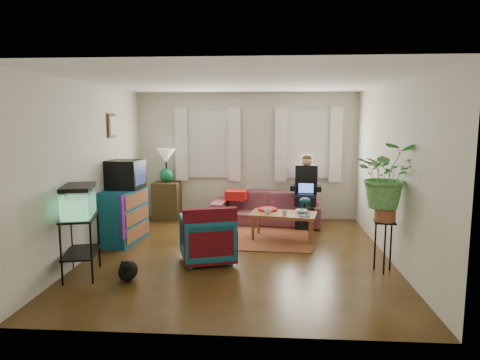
# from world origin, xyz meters

# --- Properties ---
(floor) EXTENTS (4.50, 5.00, 0.01)m
(floor) POSITION_xyz_m (0.00, 0.00, 0.00)
(floor) COLOR #4F2B14
(floor) RESTS_ON ground
(ceiling) EXTENTS (4.50, 5.00, 0.01)m
(ceiling) POSITION_xyz_m (0.00, 0.00, 2.60)
(ceiling) COLOR white
(ceiling) RESTS_ON wall_back
(wall_back) EXTENTS (4.50, 0.01, 2.60)m
(wall_back) POSITION_xyz_m (0.00, 2.50, 1.30)
(wall_back) COLOR silver
(wall_back) RESTS_ON floor
(wall_front) EXTENTS (4.50, 0.01, 2.60)m
(wall_front) POSITION_xyz_m (0.00, -2.50, 1.30)
(wall_front) COLOR silver
(wall_front) RESTS_ON floor
(wall_left) EXTENTS (0.01, 5.00, 2.60)m
(wall_left) POSITION_xyz_m (-2.25, 0.00, 1.30)
(wall_left) COLOR silver
(wall_left) RESTS_ON floor
(wall_right) EXTENTS (0.01, 5.00, 2.60)m
(wall_right) POSITION_xyz_m (2.25, 0.00, 1.30)
(wall_right) COLOR silver
(wall_right) RESTS_ON floor
(window_left) EXTENTS (1.08, 0.04, 1.38)m
(window_left) POSITION_xyz_m (-0.80, 2.48, 1.55)
(window_left) COLOR white
(window_left) RESTS_ON wall_back
(window_right) EXTENTS (1.08, 0.04, 1.38)m
(window_right) POSITION_xyz_m (1.25, 2.48, 1.55)
(window_right) COLOR white
(window_right) RESTS_ON wall_back
(curtains_left) EXTENTS (1.36, 0.06, 1.50)m
(curtains_left) POSITION_xyz_m (-0.80, 2.40, 1.55)
(curtains_left) COLOR white
(curtains_left) RESTS_ON wall_back
(curtains_right) EXTENTS (1.36, 0.06, 1.50)m
(curtains_right) POSITION_xyz_m (1.25, 2.40, 1.55)
(curtains_right) COLOR white
(curtains_right) RESTS_ON wall_back
(picture_frame) EXTENTS (0.04, 0.32, 0.40)m
(picture_frame) POSITION_xyz_m (-2.21, 0.85, 1.95)
(picture_frame) COLOR #3D2616
(picture_frame) RESTS_ON wall_left
(area_rug) EXTENTS (2.08, 1.70, 0.01)m
(area_rug) POSITION_xyz_m (0.18, 0.96, 0.01)
(area_rug) COLOR maroon
(area_rug) RESTS_ON floor
(sofa) EXTENTS (2.22, 1.09, 0.83)m
(sofa) POSITION_xyz_m (0.42, 2.05, 0.42)
(sofa) COLOR brown
(sofa) RESTS_ON floor
(seated_person) EXTENTS (0.61, 0.71, 1.27)m
(seated_person) POSITION_xyz_m (1.18, 1.96, 0.64)
(seated_person) COLOR black
(seated_person) RESTS_ON sofa
(side_table) EXTENTS (0.53, 0.53, 0.77)m
(side_table) POSITION_xyz_m (-1.65, 2.29, 0.39)
(side_table) COLOR #392315
(side_table) RESTS_ON floor
(table_lamp) EXTENTS (0.40, 0.40, 0.71)m
(table_lamp) POSITION_xyz_m (-1.65, 2.29, 1.10)
(table_lamp) COLOR white
(table_lamp) RESTS_ON side_table
(dresser) EXTENTS (0.61, 1.05, 0.90)m
(dresser) POSITION_xyz_m (-1.99, 0.57, 0.45)
(dresser) COLOR #115869
(dresser) RESTS_ON floor
(crt_tv) EXTENTS (0.60, 0.56, 0.48)m
(crt_tv) POSITION_xyz_m (-1.96, 0.67, 1.14)
(crt_tv) COLOR black
(crt_tv) RESTS_ON dresser
(aquarium_stand) EXTENTS (0.56, 0.79, 0.80)m
(aquarium_stand) POSITION_xyz_m (-2.00, -1.04, 0.40)
(aquarium_stand) COLOR black
(aquarium_stand) RESTS_ON floor
(aquarium) EXTENTS (0.51, 0.72, 0.42)m
(aquarium) POSITION_xyz_m (-2.00, -1.04, 1.01)
(aquarium) COLOR #7FD899
(aquarium) RESTS_ON aquarium_stand
(black_cat) EXTENTS (0.27, 0.39, 0.31)m
(black_cat) POSITION_xyz_m (-1.33, -1.17, 0.15)
(black_cat) COLOR black
(black_cat) RESTS_ON floor
(armchair) EXTENTS (0.90, 0.87, 0.75)m
(armchair) POSITION_xyz_m (-0.43, -0.33, 0.37)
(armchair) COLOR #116A6A
(armchair) RESTS_ON floor
(serape_throw) EXTENTS (0.77, 0.39, 0.62)m
(serape_throw) POSITION_xyz_m (-0.34, -0.60, 0.53)
(serape_throw) COLOR #9E0A0A
(serape_throw) RESTS_ON armchair
(coffee_table) EXTENTS (1.20, 0.80, 0.46)m
(coffee_table) POSITION_xyz_m (0.71, 0.92, 0.23)
(coffee_table) COLOR brown
(coffee_table) RESTS_ON floor
(cup_a) EXTENTS (0.15, 0.15, 0.10)m
(cup_a) POSITION_xyz_m (0.45, 0.86, 0.51)
(cup_a) COLOR white
(cup_a) RESTS_ON coffee_table
(cup_b) EXTENTS (0.12, 0.12, 0.09)m
(cup_b) POSITION_xyz_m (0.73, 0.73, 0.51)
(cup_b) COLOR beige
(cup_b) RESTS_ON coffee_table
(bowl) EXTENTS (0.25, 0.25, 0.05)m
(bowl) POSITION_xyz_m (1.03, 0.96, 0.49)
(bowl) COLOR white
(bowl) RESTS_ON coffee_table
(snack_tray) EXTENTS (0.40, 0.40, 0.04)m
(snack_tray) POSITION_xyz_m (0.44, 1.12, 0.48)
(snack_tray) COLOR #B21414
(snack_tray) RESTS_ON coffee_table
(birdcage) EXTENTS (0.21, 0.21, 0.32)m
(birdcage) POSITION_xyz_m (1.06, 0.70, 0.62)
(birdcage) COLOR #115B6B
(birdcage) RESTS_ON coffee_table
(plant_stand) EXTENTS (0.33, 0.33, 0.70)m
(plant_stand) POSITION_xyz_m (2.02, -0.60, 0.35)
(plant_stand) COLOR black
(plant_stand) RESTS_ON floor
(potted_plant) EXTENTS (0.88, 0.79, 0.89)m
(potted_plant) POSITION_xyz_m (2.02, -0.60, 1.18)
(potted_plant) COLOR #599947
(potted_plant) RESTS_ON plant_stand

